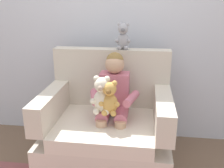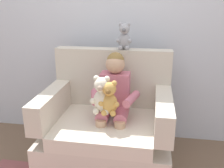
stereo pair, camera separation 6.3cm
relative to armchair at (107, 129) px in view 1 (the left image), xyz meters
The scene contains 7 objects.
ground_plane 0.34m from the armchair, 90.00° to the right, with size 8.00×8.00×0.00m, color brown.
back_wall 1.14m from the armchair, 90.00° to the left, with size 6.00×0.10×2.60m, color silver.
armchair is the anchor object (origin of this frame).
seated_child 0.35m from the armchair, 17.36° to the left, with size 0.45×0.39×0.82m.
plush_cream 0.41m from the armchair, 98.41° to the right, with size 0.19×0.16×0.32m.
plush_honey 0.41m from the armchair, 73.66° to the right, with size 0.17×0.14×0.29m.
plush_grey_on_backrest 0.87m from the armchair, 70.27° to the left, with size 0.15×0.12×0.25m.
Camera 1 is at (0.33, -2.04, 1.49)m, focal length 41.00 mm.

